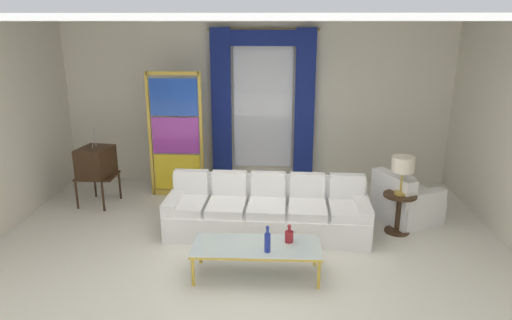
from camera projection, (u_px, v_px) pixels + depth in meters
ground_plane at (248, 254)px, 6.18m from camera, size 16.00×16.00×0.00m
wall_rear at (257, 104)px, 8.67m from camera, size 8.00×0.12×3.00m
ceiling_slab at (250, 20)px, 6.07m from camera, size 8.00×7.60×0.04m
curtained_window at (263, 93)px, 8.44m from camera, size 2.00×0.17×2.70m
couch_white_long at (267, 212)px, 6.78m from camera, size 2.95×1.03×0.86m
coffee_table at (257, 247)px, 5.56m from camera, size 1.55×0.62×0.41m
bottle_blue_decanter at (267, 241)px, 5.35m from camera, size 0.07×0.07×0.33m
bottle_crystal_tall at (289, 236)px, 5.60m from camera, size 0.11×0.11×0.23m
vintage_tv at (96, 163)px, 7.68m from camera, size 0.62×0.67×1.35m
armchair_white at (404, 204)px, 7.13m from camera, size 1.10×1.09×0.80m
stained_glass_divider at (176, 138)px, 7.99m from camera, size 0.95×0.05×2.20m
peacock_figurine at (202, 190)px, 7.89m from camera, size 0.44×0.60×0.50m
round_side_table at (399, 210)px, 6.73m from camera, size 0.48×0.48×0.59m
table_lamp_brass at (403, 166)px, 6.53m from camera, size 0.32×0.32×0.57m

